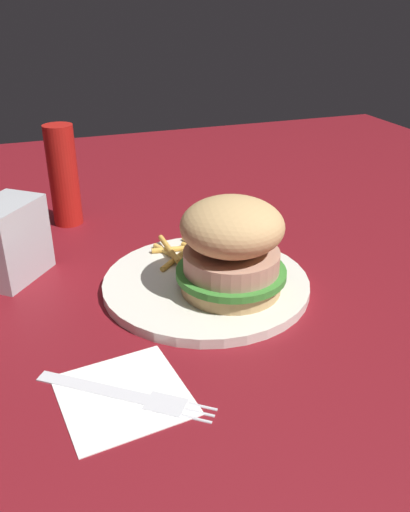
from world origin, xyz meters
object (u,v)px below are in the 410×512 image
Objects in this scene: fries_pile at (183,252)px; fork at (125,393)px; napkin_dispenser at (9,241)px; plate at (205,282)px; napkin at (123,395)px; sandwich at (232,246)px; ketchup_bottle at (63,176)px.

fries_pile is 0.68× the size of fork.
fork is 0.29m from napkin_dispenser.
plate is 1.70× the size of fork.
plate is at bearing 5.59° from fries_pile.
napkin is (0.16, -0.14, -0.01)m from plate.
sandwich is at bearing -81.32° from napkin_dispenser.
plate reaches higher than fork.
napkin_dispenser is at bearing -115.73° from plate.
plate is at bearing -76.60° from napkin_dispenser.
plate is at bearing 139.96° from napkin.
plate is at bearing -150.46° from sandwich.
sandwich is at bearing 129.56° from fork.
sandwich is 0.28m from napkin_dispenser.
fork is at bearing 0.07° from ketchup_bottle.
fork is (0.16, -0.13, -0.00)m from plate.
napkin_dispenser reaches higher than fork.
napkin is 0.28m from napkin_dispenser.
fries_pile is at bearing -174.41° from plate.
sandwich is 0.21m from fork.
plate is 0.30m from ketchup_bottle.
fries_pile is at bearing -165.67° from sandwich.
fork is at bearing -39.60° from plate.
sandwich is 0.21m from napkin.
sandwich is at bearing 14.33° from fries_pile.
fork is at bearing -50.44° from sandwich.
napkin is 0.75× the size of fork.
ketchup_bottle is at bearing 10.20° from napkin_dispenser.
napkin is (0.13, -0.16, -0.07)m from sandwich.
fork is (0.00, 0.00, 0.00)m from napkin.
napkin is at bearing -0.10° from ketchup_bottle.
napkin is 1.10× the size of napkin_dispenser.
fries_pile is 0.26m from fork.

